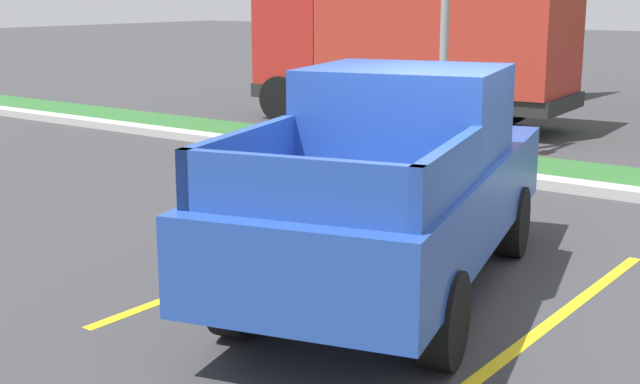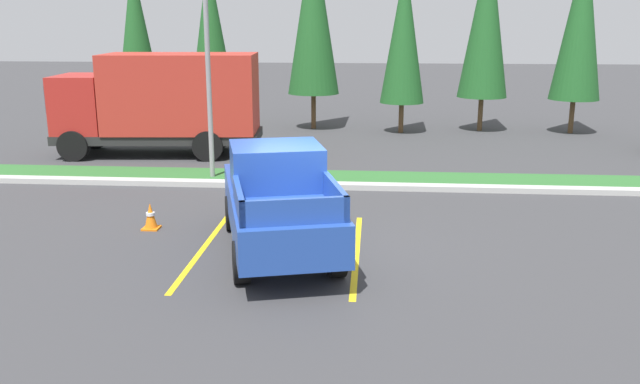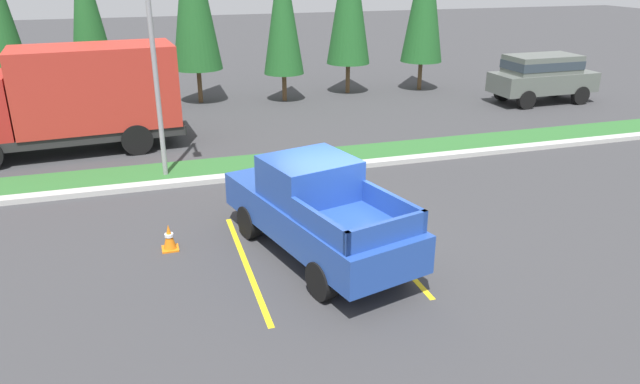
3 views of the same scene
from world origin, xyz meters
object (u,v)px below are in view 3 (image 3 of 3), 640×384
at_px(cargo_truck_distant, 76,96).
at_px(suv_distant, 542,75).
at_px(traffic_cone, 169,238).
at_px(pickup_truck_main, 316,209).
at_px(cypress_tree_right_inner, 283,8).
at_px(street_light, 152,41).
at_px(cypress_tree_left_inner, 86,9).

distance_m(cargo_truck_distant, suv_distant, 19.06).
bearing_deg(traffic_cone, pickup_truck_main, -20.46).
height_order(suv_distant, cypress_tree_right_inner, cypress_tree_right_inner).
bearing_deg(pickup_truck_main, cargo_truck_distant, 119.30).
relative_size(suv_distant, cypress_tree_right_inner, 0.68).
distance_m(suv_distant, street_light, 17.50).
height_order(pickup_truck_main, cypress_tree_right_inner, cypress_tree_right_inner).
relative_size(cargo_truck_distant, cypress_tree_left_inner, 0.99).
bearing_deg(cypress_tree_right_inner, suv_distant, -19.19).
bearing_deg(traffic_cone, cypress_tree_left_inner, 97.91).
relative_size(street_light, traffic_cone, 11.19).
bearing_deg(suv_distant, cypress_tree_left_inner, 166.88).
relative_size(cargo_truck_distant, cypress_tree_right_inner, 1.02).
xyz_separation_m(street_light, cypress_tree_left_inner, (-2.17, 9.46, 0.22)).
bearing_deg(traffic_cone, cargo_truck_distant, 105.32).
relative_size(street_light, cypress_tree_left_inner, 0.96).
xyz_separation_m(pickup_truck_main, cypress_tree_right_inner, (2.96, 14.70, 2.97)).
bearing_deg(street_light, suv_distant, 17.16).
height_order(street_light, cypress_tree_left_inner, cypress_tree_left_inner).
bearing_deg(cargo_truck_distant, pickup_truck_main, -60.70).
xyz_separation_m(cargo_truck_distant, traffic_cone, (2.27, -8.28, -1.56)).
distance_m(suv_distant, traffic_cone, 19.42).
bearing_deg(cypress_tree_right_inner, cargo_truck_distant, -147.21).
relative_size(suv_distant, cypress_tree_left_inner, 0.66).
height_order(cargo_truck_distant, suv_distant, cargo_truck_distant).
distance_m(pickup_truck_main, traffic_cone, 3.30).
xyz_separation_m(cypress_tree_left_inner, cypress_tree_right_inner, (7.94, -0.61, -0.12)).
bearing_deg(cypress_tree_left_inner, street_light, -77.08).
distance_m(street_light, cypress_tree_left_inner, 9.71).
height_order(pickup_truck_main, suv_distant, same).
height_order(suv_distant, traffic_cone, suv_distant).
height_order(street_light, cypress_tree_right_inner, cypress_tree_right_inner).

